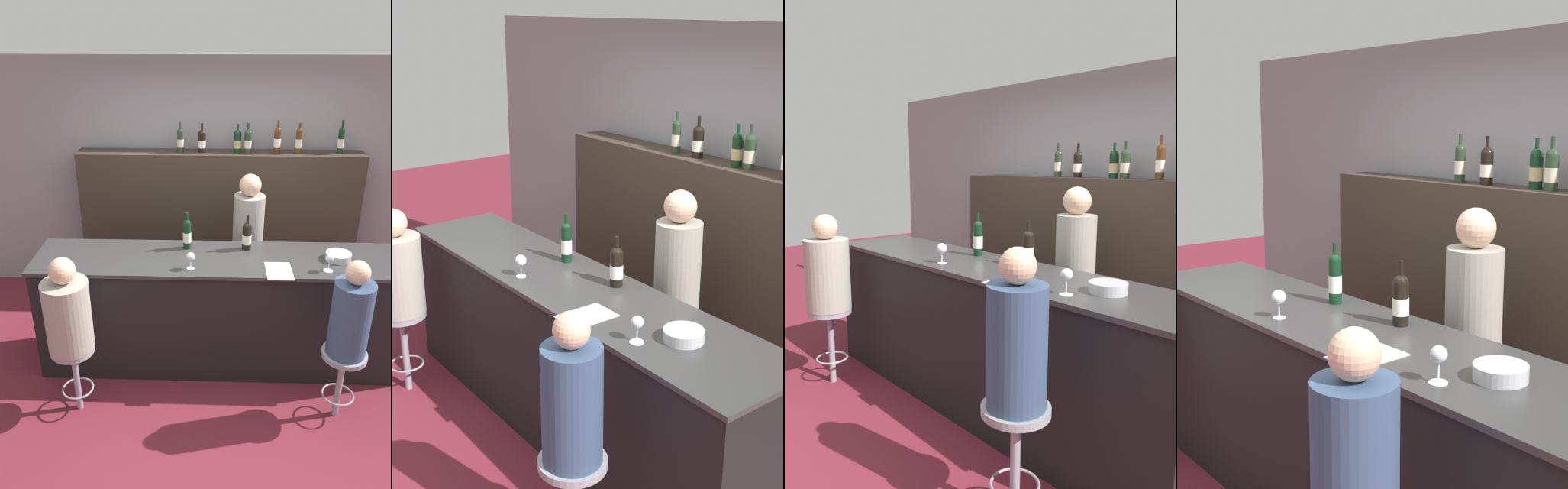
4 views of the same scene
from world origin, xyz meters
TOP-DOWN VIEW (x-y plane):
  - wall_back at (0.00, 1.82)m, footprint 6.40×0.05m
  - bar_counter at (0.00, 0.32)m, footprint 3.21×0.68m
  - back_bar_cabinet at (0.00, 1.60)m, footprint 3.01×0.28m
  - wine_bottle_counter_0 at (-0.30, 0.50)m, footprint 0.07×0.07m
  - wine_bottle_counter_1 at (0.23, 0.50)m, footprint 0.08×0.08m
  - wine_bottle_backbar_0 at (-0.42, 1.60)m, footprint 0.07×0.07m
  - wine_bottle_backbar_1 at (-0.19, 1.60)m, footprint 0.08×0.08m
  - wine_bottle_backbar_2 at (0.17, 1.60)m, footprint 0.08×0.08m
  - wine_bottle_backbar_3 at (0.28, 1.60)m, footprint 0.08×0.08m
  - wine_glass_0 at (-0.25, 0.12)m, footprint 0.07×0.07m
  - wine_glass_1 at (0.87, 0.12)m, footprint 0.08×0.08m
  - metal_bowl at (0.99, 0.32)m, footprint 0.21×0.21m
  - tasting_menu at (0.47, 0.10)m, footprint 0.21×0.30m
  - guest_seated_right at (0.95, -0.35)m, footprint 0.30×0.30m
  - bartender at (0.28, 0.98)m, footprint 0.30×0.30m

SIDE VIEW (x-z plane):
  - bar_counter at x=0.00m, z-range 0.00..1.08m
  - bartender at x=0.28m, z-range -0.05..1.57m
  - back_bar_cabinet at x=0.00m, z-range 0.00..1.66m
  - guest_seated_right at x=0.95m, z-range 0.57..1.36m
  - tasting_menu at x=0.47m, z-range 1.08..1.08m
  - metal_bowl at x=0.99m, z-range 1.08..1.14m
  - wine_glass_0 at x=-0.25m, z-range 1.11..1.25m
  - wine_glass_1 at x=0.87m, z-range 1.11..1.26m
  - wine_bottle_counter_1 at x=0.23m, z-range 1.04..1.36m
  - wine_bottle_counter_0 at x=-0.30m, z-range 1.05..1.38m
  - wall_back at x=0.00m, z-range 0.00..2.60m
  - wine_bottle_backbar_1 at x=-0.19m, z-range 1.63..1.93m
  - wine_bottle_backbar_2 at x=0.17m, z-range 1.63..1.93m
  - wine_bottle_backbar_3 at x=0.28m, z-range 1.63..1.93m
  - wine_bottle_backbar_0 at x=-0.42m, z-range 1.63..1.94m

